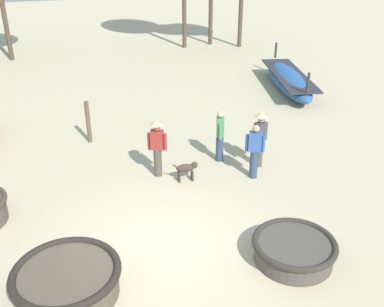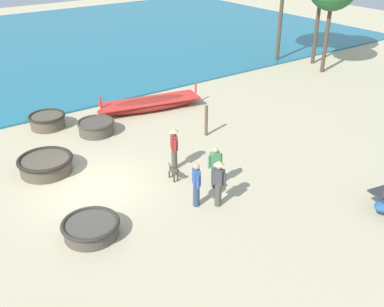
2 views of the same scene
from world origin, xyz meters
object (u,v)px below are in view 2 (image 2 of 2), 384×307
object	(u,v)px
fisherman_by_coracle	(219,180)
dog	(174,171)
coracle_front_right	(91,228)
coracle_far_right	(96,127)
mooring_post_shoreline	(206,121)
fisherman_hauling	(174,146)
fisherman_standing_left	(215,166)
coracle_far_left	(46,164)
coracle_beside_post	(47,120)
long_boat_green_hull	(150,104)
fisherman_standing_right	(196,184)

from	to	relation	value
fisherman_by_coracle	dog	size ratio (longest dim) A/B	2.44
coracle_front_right	coracle_far_right	distance (m)	7.35
fisherman_by_coracle	mooring_post_shoreline	xyz separation A→B (m)	(-4.59, 3.00, -0.27)
fisherman_hauling	fisherman_standing_left	distance (m)	1.99
coracle_far_left	fisherman_hauling	bearing A→B (deg)	57.62
coracle_front_right	coracle_beside_post	world-z (taller)	coracle_beside_post
long_boat_green_hull	fisherman_standing_left	size ratio (longest dim) A/B	3.51
coracle_far_right	fisherman_by_coracle	distance (m)	7.63
coracle_far_right	mooring_post_shoreline	xyz separation A→B (m)	(2.97, 3.83, 0.36)
coracle_far_right	long_boat_green_hull	xyz separation A→B (m)	(-1.04, 3.40, -0.02)
coracle_far_right	fisherman_by_coracle	world-z (taller)	fisherman_by_coracle
coracle_front_right	coracle_far_right	size ratio (longest dim) A/B	1.07
coracle_front_right	fisherman_by_coracle	size ratio (longest dim) A/B	1.05
coracle_beside_post	fisherman_hauling	size ratio (longest dim) A/B	0.98
coracle_far_left	coracle_front_right	xyz separation A→B (m)	(4.53, -0.25, -0.07)
coracle_far_left	coracle_front_right	size ratio (longest dim) A/B	1.17
fisherman_standing_left	fisherman_hauling	bearing A→B (deg)	-168.33
fisherman_standing_left	dog	bearing A→B (deg)	-144.02
fisherman_hauling	coracle_front_right	bearing A→B (deg)	-65.45
dog	fisherman_standing_right	bearing A→B (deg)	-9.93
fisherman_standing_right	long_boat_green_hull	bearing A→B (deg)	158.89
coracle_front_right	dog	xyz separation A→B (m)	(-1.26, 3.80, 0.10)
coracle_far_left	coracle_front_right	bearing A→B (deg)	-3.11
coracle_front_right	long_boat_green_hull	world-z (taller)	long_boat_green_hull
coracle_far_right	coracle_beside_post	distance (m)	2.43
coracle_beside_post	dog	distance (m)	7.54
fisherman_hauling	fisherman_standing_left	bearing A→B (deg)	11.67
coracle_far_left	coracle_beside_post	bearing A→B (deg)	159.48
coracle_far_left	coracle_far_right	world-z (taller)	coracle_far_left
coracle_far_right	dog	world-z (taller)	coracle_far_right
coracle_far_left	coracle_beside_post	xyz separation A→B (m)	(-3.98, 1.49, 0.01)
fisherman_hauling	long_boat_green_hull	bearing A→B (deg)	157.52
coracle_far_right	fisherman_standing_left	distance (m)	6.76
fisherman_standing_right	fisherman_standing_left	xyz separation A→B (m)	(-0.58, 1.22, 0.00)
mooring_post_shoreline	dog	bearing A→B (deg)	-54.05
fisherman_standing_right	coracle_front_right	bearing A→B (deg)	-99.06
coracle_front_right	coracle_far_right	world-z (taller)	coracle_far_right
fisherman_standing_left	coracle_far_left	bearing A→B (deg)	-135.38
fisherman_standing_right	mooring_post_shoreline	bearing A→B (deg)	139.38
fisherman_standing_right	fisherman_by_coracle	distance (m)	0.72
fisherman_by_coracle	long_boat_green_hull	bearing A→B (deg)	163.32
fisherman_hauling	fisherman_standing_right	xyz separation A→B (m)	(2.52, -0.82, -0.12)
coracle_front_right	fisherman_hauling	bearing A→B (deg)	114.55
fisherman_standing_left	mooring_post_shoreline	bearing A→B (deg)	146.67
mooring_post_shoreline	coracle_far_right	bearing A→B (deg)	-127.73
fisherman_standing_right	dog	bearing A→B (deg)	170.07
fisherman_by_coracle	fisherman_standing_left	size ratio (longest dim) A/B	1.06
fisherman_standing_right	dog	world-z (taller)	fisherman_standing_right
long_boat_green_hull	mooring_post_shoreline	size ratio (longest dim) A/B	4.01
dog	fisherman_by_coracle	bearing A→B (deg)	6.97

